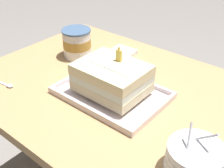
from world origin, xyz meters
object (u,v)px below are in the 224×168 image
object	(u,v)px
bowl_stack	(194,161)
birthday_cake	(112,78)
foil_tray	(112,94)
ice_cream_tub	(77,43)
serving_spoon_near_tray	(5,84)
napkin_pile	(122,53)

from	to	relation	value
bowl_stack	birthday_cake	bearing A→B (deg)	160.18
foil_tray	bowl_stack	size ratio (longest dim) A/B	2.50
bowl_stack	ice_cream_tub	size ratio (longest dim) A/B	1.19
ice_cream_tub	foil_tray	bearing A→B (deg)	-24.23
ice_cream_tub	serving_spoon_near_tray	xyz separation A→B (m)	(-0.04, -0.34, -0.06)
birthday_cake	bowl_stack	bearing A→B (deg)	-19.82
foil_tray	ice_cream_tub	xyz separation A→B (m)	(-0.31, 0.14, 0.06)
serving_spoon_near_tray	napkin_pile	world-z (taller)	napkin_pile
foil_tray	bowl_stack	bearing A→B (deg)	-19.82
birthday_cake	serving_spoon_near_tray	distance (m)	0.42
foil_tray	birthday_cake	size ratio (longest dim) A/B	1.59
serving_spoon_near_tray	ice_cream_tub	bearing A→B (deg)	83.04
foil_tray	ice_cream_tub	bearing A→B (deg)	155.77
bowl_stack	ice_cream_tub	distance (m)	0.75
napkin_pile	serving_spoon_near_tray	bearing A→B (deg)	-111.05
foil_tray	ice_cream_tub	world-z (taller)	ice_cream_tub
birthday_cake	serving_spoon_near_tray	bearing A→B (deg)	-150.32
ice_cream_tub	serving_spoon_near_tray	bearing A→B (deg)	-96.96
bowl_stack	serving_spoon_near_tray	distance (m)	0.74
foil_tray	bowl_stack	world-z (taller)	bowl_stack
serving_spoon_near_tray	bowl_stack	bearing A→B (deg)	5.14
foil_tray	serving_spoon_near_tray	bearing A→B (deg)	-150.32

